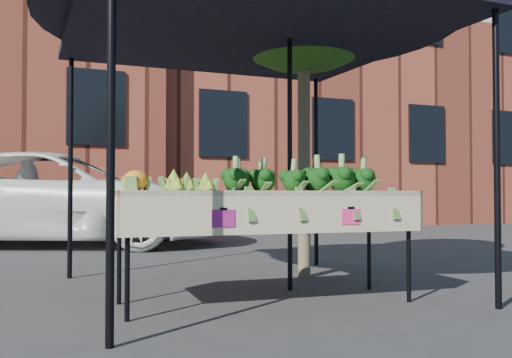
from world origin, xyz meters
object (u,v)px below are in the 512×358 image
table (265,247)px  vehicle (61,80)px  canopy (251,139)px  street_tree (304,97)px

table → vehicle: 6.69m
table → vehicle: size_ratio=0.43×
canopy → street_tree: street_tree is taller
canopy → vehicle: bearing=103.3°
street_tree → vehicle: bearing=113.1°
vehicle → street_tree: 5.53m
table → vehicle: (-1.21, 6.13, 2.40)m
canopy → vehicle: (-1.31, 5.56, 1.48)m
canopy → street_tree: size_ratio=0.83×
vehicle → street_tree: (2.14, -5.01, -0.95)m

